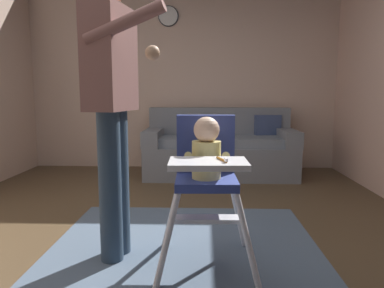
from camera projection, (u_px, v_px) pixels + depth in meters
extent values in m
cube|color=brown|center=(158.00, 255.00, 2.47)|extent=(5.85, 7.14, 0.10)
cube|color=beige|center=(183.00, 73.00, 5.06)|extent=(5.05, 0.06, 2.66)
cube|color=slate|center=(179.00, 286.00, 1.97)|extent=(1.83, 2.72, 0.01)
cube|color=slate|center=(220.00, 160.00, 4.62)|extent=(1.87, 0.84, 0.40)
cube|color=slate|center=(219.00, 125.00, 4.89)|extent=(1.87, 0.22, 0.46)
cube|color=slate|center=(154.00, 137.00, 4.61)|extent=(0.20, 0.84, 0.20)
cube|color=slate|center=(287.00, 137.00, 4.55)|extent=(0.20, 0.84, 0.20)
cube|color=slate|center=(189.00, 141.00, 4.55)|extent=(0.72, 0.60, 0.11)
cube|color=slate|center=(252.00, 141.00, 4.52)|extent=(0.72, 0.60, 0.11)
cube|color=#3D4C75|center=(268.00, 128.00, 4.74)|extent=(0.35, 0.17, 0.34)
cylinder|color=white|center=(167.00, 240.00, 1.97)|extent=(0.17, 0.17, 0.51)
cylinder|color=white|center=(247.00, 240.00, 1.97)|extent=(0.17, 0.17, 0.51)
cylinder|color=white|center=(172.00, 214.00, 2.41)|extent=(0.17, 0.17, 0.51)
cylinder|color=white|center=(238.00, 214.00, 2.40)|extent=(0.17, 0.17, 0.51)
cube|color=#32418E|center=(206.00, 181.00, 2.15)|extent=(0.37, 0.37, 0.05)
cube|color=#32418E|center=(205.00, 144.00, 2.27)|extent=(0.36, 0.08, 0.36)
cube|color=white|center=(208.00, 164.00, 1.84)|extent=(0.41, 0.27, 0.03)
cube|color=white|center=(207.00, 219.00, 2.07)|extent=(0.40, 0.11, 0.02)
cylinder|color=#D7C97B|center=(206.00, 160.00, 2.11)|extent=(0.18, 0.18, 0.22)
sphere|color=beige|center=(207.00, 130.00, 2.08)|extent=(0.15, 0.15, 0.15)
cylinder|color=#D7C97B|center=(188.00, 159.00, 2.07)|extent=(0.05, 0.15, 0.10)
cylinder|color=#D7C97B|center=(225.00, 159.00, 2.07)|extent=(0.05, 0.15, 0.10)
cylinder|color=#C67A23|center=(222.00, 159.00, 1.84)|extent=(0.05, 0.13, 0.01)
cube|color=white|center=(226.00, 160.00, 1.78)|extent=(0.02, 0.03, 0.02)
cylinder|color=#2F4256|center=(110.00, 188.00, 2.22)|extent=(0.14, 0.14, 0.94)
cylinder|color=#2F4256|center=(118.00, 183.00, 2.34)|extent=(0.14, 0.14, 0.94)
cube|color=brown|center=(110.00, 59.00, 2.17)|extent=(0.27, 0.43, 0.62)
cylinder|color=brown|center=(124.00, 23.00, 1.94)|extent=(0.48, 0.15, 0.23)
sphere|color=tan|center=(153.00, 53.00, 1.93)|extent=(0.08, 0.08, 0.08)
cylinder|color=brown|center=(126.00, 62.00, 2.41)|extent=(0.07, 0.07, 0.56)
cylinder|color=white|center=(168.00, 16.00, 4.91)|extent=(0.25, 0.03, 0.25)
cylinder|color=black|center=(168.00, 16.00, 4.92)|extent=(0.28, 0.02, 0.28)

